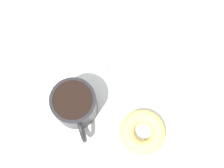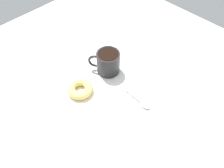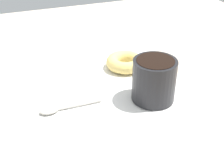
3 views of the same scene
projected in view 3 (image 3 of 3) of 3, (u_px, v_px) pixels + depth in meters
The scene contains 5 objects.
ground_plane at pixel (120, 96), 65.66cm from camera, with size 120.00×120.00×2.00cm, color beige.
napkin at pixel (112, 93), 64.48cm from camera, with size 32.64×32.64×0.30cm, color white.
coffee_cup at pixel (154, 79), 60.35cm from camera, with size 10.46×9.26×8.56cm.
donut at pixel (125, 62), 72.86cm from camera, with size 8.95×8.95×2.84cm, color #E5C66B.
spoon at pixel (57, 109), 58.78cm from camera, with size 12.07×2.42×0.90cm.
Camera 3 is at (20.57, 50.71, 35.39)cm, focal length 50.00 mm.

